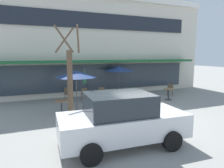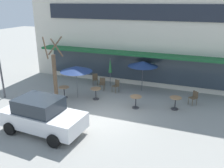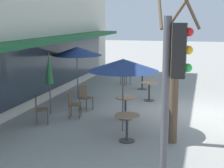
# 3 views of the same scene
# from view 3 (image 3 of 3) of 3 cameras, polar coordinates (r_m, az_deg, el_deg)

# --- Properties ---
(ground_plane) EXTENTS (80.00, 80.00, 0.00)m
(ground_plane) POSITION_cam_3_polar(r_m,az_deg,el_deg) (12.98, 13.54, -4.47)
(ground_plane) COLOR gray
(cafe_table_near_wall) EXTENTS (0.70, 0.70, 0.76)m
(cafe_table_near_wall) POSITION_cam_3_polar(r_m,az_deg,el_deg) (16.53, 5.05, 0.89)
(cafe_table_near_wall) COLOR #333338
(cafe_table_near_wall) RESTS_ON ground
(cafe_table_streetside) EXTENTS (0.70, 0.70, 0.76)m
(cafe_table_streetside) POSITION_cam_3_polar(r_m,az_deg,el_deg) (14.24, 6.20, -0.75)
(cafe_table_streetside) COLOR #333338
(cafe_table_streetside) RESTS_ON ground
(cafe_table_by_tree) EXTENTS (0.70, 0.70, 0.76)m
(cafe_table_by_tree) POSITION_cam_3_polar(r_m,az_deg,el_deg) (9.52, 2.50, -6.56)
(cafe_table_by_tree) COLOR #333338
(cafe_table_by_tree) RESTS_ON ground
(cafe_table_mid_patio) EXTENTS (0.70, 0.70, 0.76)m
(cafe_table_mid_patio) POSITION_cam_3_polar(r_m,az_deg,el_deg) (11.60, 2.26, -3.37)
(cafe_table_mid_patio) COLOR #333338
(cafe_table_mid_patio) RESTS_ON ground
(patio_umbrella_green_folded) EXTENTS (2.10, 2.10, 2.20)m
(patio_umbrella_green_folded) POSITION_cam_3_polar(r_m,az_deg,el_deg) (10.05, 1.85, 3.19)
(patio_umbrella_green_folded) COLOR #4C4C51
(patio_umbrella_green_folded) RESTS_ON ground
(patio_umbrella_cream_folded) EXTENTS (0.28, 0.28, 2.20)m
(patio_umbrella_cream_folded) POSITION_cam_3_polar(r_m,az_deg,el_deg) (12.21, -10.39, 2.50)
(patio_umbrella_cream_folded) COLOR #4C4C51
(patio_umbrella_cream_folded) RESTS_ON ground
(patio_umbrella_corner_open) EXTENTS (2.10, 2.10, 2.20)m
(patio_umbrella_corner_open) POSITION_cam_3_polar(r_m,az_deg,el_deg) (14.40, -5.85, 5.46)
(patio_umbrella_corner_open) COLOR #4C4C51
(patio_umbrella_corner_open) RESTS_ON ground
(cafe_chair_0) EXTENTS (0.53, 0.53, 0.89)m
(cafe_chair_0) POSITION_cam_3_polar(r_m,az_deg,el_deg) (12.81, -4.55, -1.98)
(cafe_chair_0) COLOR brown
(cafe_chair_0) RESTS_ON ground
(cafe_chair_1) EXTENTS (0.54, 0.54, 0.89)m
(cafe_chair_1) POSITION_cam_3_polar(r_m,az_deg,el_deg) (11.30, -11.97, -3.93)
(cafe_chair_1) COLOR brown
(cafe_chair_1) RESTS_ON ground
(cafe_chair_2) EXTENTS (0.46, 0.46, 0.89)m
(cafe_chair_2) POSITION_cam_3_polar(r_m,az_deg,el_deg) (11.81, -6.54, -3.12)
(cafe_chair_2) COLOR brown
(cafe_chair_2) RESTS_ON ground
(cafe_chair_3) EXTENTS (0.57, 0.57, 0.89)m
(cafe_chair_3) POSITION_cam_3_polar(r_m,az_deg,el_deg) (17.71, 2.12, 1.62)
(cafe_chair_3) COLOR brown
(cafe_chair_3) RESTS_ON ground
(street_tree) EXTENTS (1.15, 1.22, 4.24)m
(street_tree) POSITION_cam_3_polar(r_m,az_deg,el_deg) (9.26, 10.35, 1.33)
(street_tree) COLOR brown
(street_tree) RESTS_ON ground
(traffic_light_pole) EXTENTS (0.26, 0.44, 3.40)m
(traffic_light_pole) POSITION_cam_3_polar(r_m,az_deg,el_deg) (5.21, 10.00, -1.11)
(traffic_light_pole) COLOR #47474C
(traffic_light_pole) RESTS_ON ground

